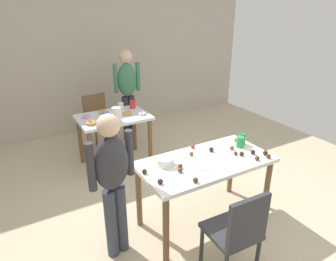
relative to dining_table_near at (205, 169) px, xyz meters
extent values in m
plane|color=beige|center=(-0.10, 0.06, -0.65)|extent=(6.40, 6.40, 0.00)
cube|color=#BCB2A3|center=(-0.10, 3.26, 0.65)|extent=(6.40, 0.10, 2.60)
cube|color=white|center=(0.00, 0.00, 0.08)|extent=(1.37, 0.69, 0.04)
cylinder|color=brown|center=(-0.62, -0.29, -0.30)|extent=(0.06, 0.06, 0.71)
cylinder|color=brown|center=(0.62, -0.29, -0.30)|extent=(0.06, 0.06, 0.71)
cylinder|color=brown|center=(-0.62, 0.29, -0.30)|extent=(0.06, 0.06, 0.71)
cylinder|color=brown|center=(0.62, 0.29, -0.30)|extent=(0.06, 0.06, 0.71)
cube|color=silver|center=(-0.35, 1.70, 0.08)|extent=(0.98, 0.68, 0.04)
cylinder|color=brown|center=(-0.78, 1.42, -0.30)|extent=(0.06, 0.06, 0.71)
cylinder|color=brown|center=(0.08, 1.42, -0.30)|extent=(0.06, 0.06, 0.71)
cylinder|color=brown|center=(-0.78, 1.98, -0.30)|extent=(0.06, 0.06, 0.71)
cylinder|color=brown|center=(0.08, 1.98, -0.30)|extent=(0.06, 0.06, 0.71)
cube|color=#2D2D33|center=(-0.20, -0.65, -0.22)|extent=(0.41, 0.41, 0.04)
cube|color=#2D2D33|center=(-0.20, -0.83, 0.01)|extent=(0.38, 0.05, 0.42)
cylinder|color=#2D2D33|center=(-0.36, -0.47, -0.45)|extent=(0.04, 0.04, 0.41)
cylinder|color=#2D2D33|center=(-0.02, -0.48, -0.45)|extent=(0.04, 0.04, 0.41)
cylinder|color=#2D2D33|center=(-0.03, -0.82, -0.45)|extent=(0.04, 0.04, 0.41)
cube|color=brown|center=(-0.36, 2.32, -0.22)|extent=(0.45, 0.45, 0.04)
cube|color=brown|center=(-0.38, 2.50, 0.01)|extent=(0.38, 0.09, 0.42)
cylinder|color=brown|center=(-0.17, 2.18, -0.45)|extent=(0.04, 0.04, 0.41)
cylinder|color=brown|center=(-0.50, 2.13, -0.45)|extent=(0.04, 0.04, 0.41)
cylinder|color=brown|center=(-0.21, 2.52, -0.45)|extent=(0.04, 0.04, 0.41)
cylinder|color=brown|center=(-0.55, 2.47, -0.45)|extent=(0.04, 0.04, 0.41)
cylinder|color=#383D4C|center=(-1.02, 0.03, -0.30)|extent=(0.11, 0.11, 0.71)
cylinder|color=#383D4C|center=(-0.91, 0.06, -0.30)|extent=(0.11, 0.11, 0.71)
ellipsoid|color=#333338|center=(-0.96, 0.04, 0.31)|extent=(0.36, 0.26, 0.50)
sphere|color=beige|center=(-0.96, 0.04, 0.66)|extent=(0.19, 0.19, 0.19)
cylinder|color=#333338|center=(-1.15, 0.00, 0.35)|extent=(0.08, 0.08, 0.43)
cylinder|color=#333338|center=(-0.78, 0.08, 0.35)|extent=(0.08, 0.08, 0.43)
cylinder|color=#28282D|center=(0.23, 2.40, -0.26)|extent=(0.11, 0.11, 0.78)
cylinder|color=#28282D|center=(0.12, 2.41, -0.26)|extent=(0.11, 0.11, 0.78)
ellipsoid|color=#3D7A56|center=(0.17, 2.41, 0.41)|extent=(0.34, 0.23, 0.55)
sphere|color=beige|center=(0.17, 2.41, 0.79)|extent=(0.21, 0.21, 0.21)
cylinder|color=#3D7A56|center=(0.36, 2.39, 0.45)|extent=(0.08, 0.08, 0.47)
cylinder|color=#3D7A56|center=(-0.02, 2.43, 0.45)|extent=(0.08, 0.08, 0.47)
cylinder|color=white|center=(-0.40, 0.12, 0.14)|extent=(0.18, 0.18, 0.08)
cylinder|color=#198438|center=(0.58, 0.11, 0.16)|extent=(0.07, 0.07, 0.12)
cube|color=silver|center=(-0.14, -0.15, 0.10)|extent=(0.17, 0.02, 0.01)
cylinder|color=green|center=(0.51, 0.06, 0.16)|extent=(0.08, 0.08, 0.12)
sphere|color=brown|center=(-0.33, -0.28, 0.12)|extent=(0.05, 0.05, 0.05)
sphere|color=brown|center=(0.34, -0.06, 0.12)|extent=(0.04, 0.04, 0.04)
sphere|color=brown|center=(0.04, 0.29, 0.12)|extent=(0.05, 0.05, 0.05)
sphere|color=brown|center=(0.58, -0.28, 0.12)|extent=(0.05, 0.05, 0.05)
sphere|color=#3D2319|center=(-0.65, 0.07, 0.12)|extent=(0.05, 0.05, 0.05)
sphere|color=brown|center=(0.39, 0.05, 0.12)|extent=(0.05, 0.05, 0.05)
sphere|color=#3D2319|center=(-0.60, -0.15, 0.12)|extent=(0.05, 0.05, 0.05)
sphere|color=#3D2319|center=(0.60, -0.22, 0.13)|extent=(0.05, 0.05, 0.05)
sphere|color=#3D2319|center=(0.51, -0.14, 0.12)|extent=(0.05, 0.05, 0.05)
sphere|color=#3D2319|center=(0.38, -0.11, 0.12)|extent=(0.05, 0.05, 0.05)
sphere|color=brown|center=(-0.07, 0.16, 0.12)|extent=(0.04, 0.04, 0.04)
sphere|color=#3D2319|center=(0.17, 0.13, 0.13)|extent=(0.05, 0.05, 0.05)
sphere|color=brown|center=(-0.35, -0.07, 0.12)|extent=(0.05, 0.05, 0.05)
sphere|color=brown|center=(-0.30, 0.00, 0.12)|extent=(0.04, 0.04, 0.04)
sphere|color=brown|center=(0.57, 0.18, 0.12)|extent=(0.05, 0.05, 0.05)
sphere|color=brown|center=(0.45, -0.26, 0.12)|extent=(0.05, 0.05, 0.05)
cylinder|color=white|center=(-0.39, 1.46, 0.20)|extent=(0.13, 0.13, 0.20)
cylinder|color=white|center=(-0.14, 1.94, 0.15)|extent=(0.09, 0.09, 0.10)
cylinder|color=#3351B2|center=(-0.47, 1.63, 0.15)|extent=(0.07, 0.07, 0.11)
cylinder|color=red|center=(0.03, 1.88, 0.16)|extent=(0.09, 0.09, 0.12)
torus|color=pink|center=(-0.70, 1.84, 0.12)|extent=(0.12, 0.12, 0.04)
torus|color=gold|center=(-0.15, 1.67, 0.12)|extent=(0.13, 0.13, 0.04)
torus|color=white|center=(0.03, 1.55, 0.12)|extent=(0.11, 0.11, 0.03)
torus|color=white|center=(-0.57, 1.55, 0.12)|extent=(0.14, 0.14, 0.04)
torus|color=gold|center=(-0.44, 1.91, 0.12)|extent=(0.11, 0.11, 0.03)
torus|color=gold|center=(-0.71, 1.54, 0.12)|extent=(0.14, 0.14, 0.04)
camera|label=1|loc=(-1.65, -2.11, 1.54)|focal=31.88mm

